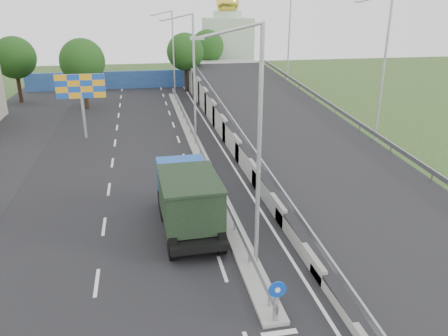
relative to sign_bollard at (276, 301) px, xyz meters
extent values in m
cube|color=black|center=(-3.00, 17.83, -1.03)|extent=(26.00, 90.00, 0.04)
cube|color=gray|center=(0.00, 21.83, -0.93)|extent=(1.00, 44.00, 0.20)
cube|color=gray|center=(12.30, 21.83, 1.32)|extent=(0.10, 50.00, 0.32)
cube|color=gray|center=(2.80, 21.83, 1.32)|extent=(0.10, 50.00, 0.32)
cube|color=gray|center=(0.00, 21.83, -0.28)|extent=(0.08, 44.00, 0.32)
cylinder|color=gray|center=(0.00, 21.83, -0.53)|extent=(0.09, 0.09, 0.60)
cylinder|color=black|center=(0.00, 0.03, -0.23)|extent=(0.20, 0.20, 1.20)
cylinder|color=#0C3FBF|center=(0.00, -0.05, 0.52)|extent=(0.64, 0.05, 0.64)
cylinder|color=white|center=(0.00, -0.08, 0.52)|extent=(0.20, 0.03, 0.20)
cylinder|color=#B2B5B7|center=(0.30, 3.83, 4.17)|extent=(0.18, 0.18, 10.00)
cylinder|color=#B2B5B7|center=(-0.90, 3.83, 8.92)|extent=(2.57, 0.12, 0.66)
cube|color=#B2B5B7|center=(-2.10, 3.83, 8.67)|extent=(0.50, 0.18, 0.12)
cylinder|color=#B2B5B7|center=(0.30, 23.83, 4.17)|extent=(0.18, 0.18, 10.00)
cylinder|color=#B2B5B7|center=(-0.90, 23.83, 8.92)|extent=(2.57, 0.12, 0.66)
cube|color=#B2B5B7|center=(-2.10, 23.83, 8.67)|extent=(0.50, 0.18, 0.12)
cylinder|color=#B2B5B7|center=(0.30, 43.83, 4.17)|extent=(0.18, 0.18, 10.00)
cylinder|color=#B2B5B7|center=(-0.90, 43.83, 8.92)|extent=(2.57, 0.12, 0.66)
cube|color=#B2B5B7|center=(-2.10, 43.83, 8.67)|extent=(0.50, 0.18, 0.12)
cube|color=#284195|center=(-4.00, 49.83, 0.17)|extent=(30.00, 0.50, 2.40)
cube|color=#B2CCAD|center=(10.00, 57.83, 3.47)|extent=(7.00, 7.00, 9.00)
cylinder|color=#B2CCAD|center=(10.00, 57.83, 8.47)|extent=(4.40, 4.40, 1.00)
sphere|color=gold|center=(10.00, 57.83, 10.17)|extent=(3.60, 3.60, 3.60)
cylinder|color=#B2B5B7|center=(-9.00, 25.83, 0.97)|extent=(0.24, 0.24, 4.00)
cube|color=#F1A51A|center=(-9.00, 25.83, 3.47)|extent=(4.00, 0.20, 2.00)
cylinder|color=black|center=(-10.00, 37.83, 0.97)|extent=(0.44, 0.44, 4.00)
sphere|color=#133F11|center=(-10.00, 37.83, 4.17)|extent=(4.80, 4.80, 4.80)
cylinder|color=black|center=(2.00, 45.83, 0.97)|extent=(0.44, 0.44, 4.00)
sphere|color=#133F11|center=(2.00, 45.83, 4.17)|extent=(4.80, 4.80, 4.80)
cylinder|color=black|center=(-18.00, 42.83, 0.97)|extent=(0.44, 0.44, 4.00)
sphere|color=#133F11|center=(-18.00, 42.83, 4.17)|extent=(4.80, 4.80, 4.80)
cylinder|color=black|center=(6.00, 52.83, 0.97)|extent=(0.44, 0.44, 4.00)
sphere|color=#133F11|center=(6.00, 52.83, 4.17)|extent=(4.80, 4.80, 4.80)
cylinder|color=black|center=(-3.39, 10.04, -0.42)|extent=(0.43, 1.24, 1.23)
cylinder|color=black|center=(-1.15, 10.10, -0.42)|extent=(0.43, 1.24, 1.23)
cylinder|color=black|center=(-3.36, 9.03, -0.42)|extent=(0.43, 1.24, 1.23)
cylinder|color=black|center=(-1.12, 9.10, -0.42)|extent=(0.43, 1.24, 1.23)
cylinder|color=black|center=(-3.24, 5.12, -0.42)|extent=(0.43, 1.24, 1.23)
cylinder|color=black|center=(-1.01, 5.19, -0.42)|extent=(0.43, 1.24, 1.23)
cube|color=black|center=(-2.20, 7.73, -0.25)|extent=(2.77, 7.00, 0.34)
cube|color=navy|center=(-2.28, 10.35, 0.87)|extent=(2.62, 1.86, 1.90)
cube|color=black|center=(-2.30, 11.21, 1.37)|extent=(2.12, 0.13, 0.78)
cube|color=black|center=(-2.31, 11.30, -0.31)|extent=(2.57, 0.24, 0.56)
cube|color=black|center=(-2.18, 7.06, 0.98)|extent=(2.81, 4.32, 2.01)
cube|color=black|center=(-2.18, 7.06, 2.04)|extent=(2.92, 4.44, 0.13)
camera|label=1|loc=(-4.26, -12.15, 9.74)|focal=35.00mm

